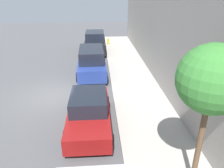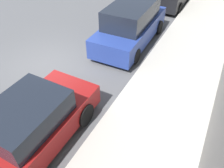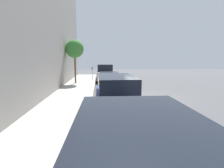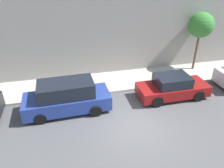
% 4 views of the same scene
% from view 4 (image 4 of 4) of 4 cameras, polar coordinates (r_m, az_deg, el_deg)
% --- Properties ---
extents(ground_plane, '(60.00, 60.00, 0.00)m').
position_cam_4_polar(ground_plane, '(12.03, 5.94, -10.73)').
color(ground_plane, '#515154').
extents(sidewalk, '(2.99, 32.00, 0.15)m').
position_cam_4_polar(sidewalk, '(15.97, 0.29, 0.67)').
color(sidewalk, '#B2ADA3').
rests_on(sidewalk, ground_plane).
extents(parked_sedan_second, '(1.92, 4.51, 1.54)m').
position_cam_4_polar(parked_sedan_second, '(14.47, 15.48, -0.79)').
color(parked_sedan_second, maroon).
rests_on(parked_sedan_second, ground_plane).
extents(parked_minivan_third, '(2.03, 4.95, 1.90)m').
position_cam_4_polar(parked_minivan_third, '(12.81, -11.71, -3.41)').
color(parked_minivan_third, navy).
rests_on(parked_minivan_third, ground_plane).
extents(street_tree, '(1.85, 1.85, 4.44)m').
position_cam_4_polar(street_tree, '(17.91, 22.23, 13.99)').
color(street_tree, brown).
rests_on(street_tree, sidewalk).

